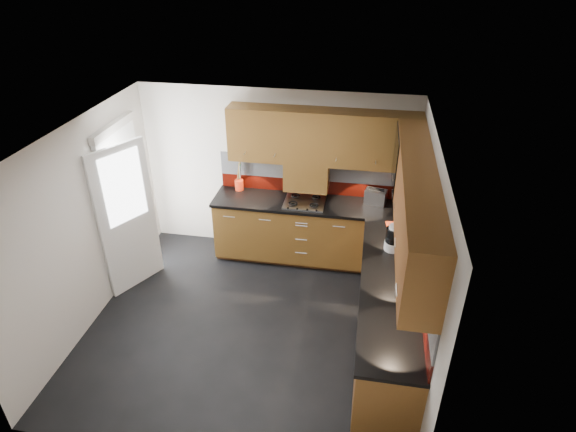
% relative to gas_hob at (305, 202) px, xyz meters
% --- Properties ---
extents(room, '(4.00, 3.80, 2.64)m').
position_rel_gas_hob_xyz_m(room, '(-0.45, -1.47, 0.54)').
color(room, black).
extents(base_cabinets, '(2.70, 3.20, 0.95)m').
position_rel_gas_hob_xyz_m(base_cabinets, '(0.62, -0.75, -0.52)').
color(base_cabinets, '#553613').
rests_on(base_cabinets, room).
extents(countertop, '(2.72, 3.22, 0.04)m').
position_rel_gas_hob_xyz_m(countertop, '(0.60, -0.77, -0.03)').
color(countertop, black).
rests_on(countertop, base_cabinets).
extents(backsplash, '(2.70, 3.20, 0.54)m').
position_rel_gas_hob_xyz_m(backsplash, '(0.83, -0.54, 0.26)').
color(backsplash, maroon).
rests_on(backsplash, countertop).
extents(upper_cabinets, '(2.50, 3.20, 0.72)m').
position_rel_gas_hob_xyz_m(upper_cabinets, '(0.78, -0.69, 0.88)').
color(upper_cabinets, '#553613').
rests_on(upper_cabinets, room).
extents(extractor_hood, '(0.60, 0.33, 0.40)m').
position_rel_gas_hob_xyz_m(extractor_hood, '(-0.00, 0.17, 0.33)').
color(extractor_hood, '#553613').
rests_on(extractor_hood, room).
extents(glass_cabinet, '(0.32, 0.80, 0.66)m').
position_rel_gas_hob_xyz_m(glass_cabinet, '(1.26, -0.40, 0.91)').
color(glass_cabinet, black).
rests_on(glass_cabinet, room).
extents(back_door, '(0.42, 1.19, 2.04)m').
position_rel_gas_hob_xyz_m(back_door, '(-2.23, -0.72, 0.08)').
color(back_door, white).
rests_on(back_door, room).
extents(gas_hob, '(0.55, 0.49, 0.04)m').
position_rel_gas_hob_xyz_m(gas_hob, '(0.00, 0.00, 0.00)').
color(gas_hob, silver).
rests_on(gas_hob, countertop).
extents(utensil_pot, '(0.12, 0.12, 0.44)m').
position_rel_gas_hob_xyz_m(utensil_pot, '(-0.98, 0.23, 0.08)').
color(utensil_pot, red).
rests_on(utensil_pot, countertop).
extents(toaster, '(0.31, 0.23, 0.21)m').
position_rel_gas_hob_xyz_m(toaster, '(0.95, 0.16, 0.08)').
color(toaster, silver).
rests_on(toaster, countertop).
extents(food_processor, '(0.20, 0.20, 0.33)m').
position_rel_gas_hob_xyz_m(food_processor, '(1.17, -0.94, 0.13)').
color(food_processor, white).
rests_on(food_processor, countertop).
extents(paper_towel, '(0.14, 0.14, 0.23)m').
position_rel_gas_hob_xyz_m(paper_towel, '(1.26, -1.51, 0.10)').
color(paper_towel, white).
rests_on(paper_towel, countertop).
extents(orange_cloth, '(0.17, 0.15, 0.02)m').
position_rel_gas_hob_xyz_m(orange_cloth, '(1.17, -0.39, -0.01)').
color(orange_cloth, '#F2481A').
rests_on(orange_cloth, countertop).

